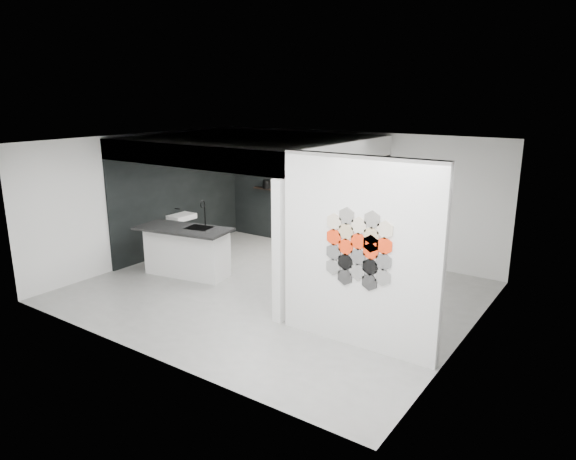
# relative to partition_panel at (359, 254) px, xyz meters

# --- Properties ---
(floor) EXTENTS (7.00, 6.00, 0.01)m
(floor) POSITION_rel_partition_panel_xyz_m (-2.23, 1.00, -1.40)
(floor) COLOR gray
(partition_panel) EXTENTS (2.45, 0.15, 2.80)m
(partition_panel) POSITION_rel_partition_panel_xyz_m (0.00, 0.00, 0.00)
(partition_panel) COLOR silver
(partition_panel) RESTS_ON floor
(bay_clad_back) EXTENTS (4.40, 0.04, 2.35)m
(bay_clad_back) POSITION_rel_partition_panel_xyz_m (-3.52, 3.97, -0.22)
(bay_clad_back) COLOR black
(bay_clad_back) RESTS_ON floor
(bay_clad_left) EXTENTS (0.04, 4.00, 2.35)m
(bay_clad_left) POSITION_rel_partition_panel_xyz_m (-5.70, 2.00, -0.22)
(bay_clad_left) COLOR black
(bay_clad_left) RESTS_ON floor
(bulkhead) EXTENTS (4.40, 4.00, 0.40)m
(bulkhead) POSITION_rel_partition_panel_xyz_m (-3.52, 2.00, 1.15)
(bulkhead) COLOR silver
(bulkhead) RESTS_ON corner_column
(corner_column) EXTENTS (0.16, 0.16, 2.35)m
(corner_column) POSITION_rel_partition_panel_xyz_m (-1.41, 0.00, -0.22)
(corner_column) COLOR silver
(corner_column) RESTS_ON floor
(fascia_beam) EXTENTS (4.40, 0.16, 0.40)m
(fascia_beam) POSITION_rel_partition_panel_xyz_m (-3.52, 0.08, 1.15)
(fascia_beam) COLOR silver
(fascia_beam) RESTS_ON corner_column
(wall_basin) EXTENTS (0.40, 0.60, 0.12)m
(wall_basin) POSITION_rel_partition_panel_xyz_m (-5.46, 1.80, -0.55)
(wall_basin) COLOR silver
(wall_basin) RESTS_ON bay_clad_left
(display_shelf) EXTENTS (3.00, 0.15, 0.04)m
(display_shelf) POSITION_rel_partition_panel_xyz_m (-3.43, 3.87, -0.10)
(display_shelf) COLOR black
(display_shelf) RESTS_ON bay_clad_back
(kitchen_island) EXTENTS (2.04, 1.17, 1.55)m
(kitchen_island) POSITION_rel_partition_panel_xyz_m (-4.25, 0.75, -0.88)
(kitchen_island) COLOR silver
(kitchen_island) RESTS_ON floor
(stockpot) EXTENTS (0.32, 0.32, 0.20)m
(stockpot) POSITION_rel_partition_panel_xyz_m (-4.52, 3.87, 0.02)
(stockpot) COLOR black
(stockpot) RESTS_ON display_shelf
(kettle) EXTENTS (0.25, 0.25, 0.17)m
(kettle) POSITION_rel_partition_panel_xyz_m (-2.40, 3.87, 0.00)
(kettle) COLOR black
(kettle) RESTS_ON display_shelf
(glass_bowl) EXTENTS (0.15, 0.15, 0.11)m
(glass_bowl) POSITION_rel_partition_panel_xyz_m (-2.09, 3.87, -0.03)
(glass_bowl) COLOR gray
(glass_bowl) RESTS_ON display_shelf
(glass_vase) EXTENTS (0.12, 0.12, 0.14)m
(glass_vase) POSITION_rel_partition_panel_xyz_m (-2.08, 3.87, -0.01)
(glass_vase) COLOR gray
(glass_vase) RESTS_ON display_shelf
(bottle_dark) EXTENTS (0.06, 0.06, 0.15)m
(bottle_dark) POSITION_rel_partition_panel_xyz_m (-3.44, 3.87, -0.00)
(bottle_dark) COLOR black
(bottle_dark) RESTS_ON display_shelf
(utensil_cup) EXTENTS (0.10, 0.10, 0.10)m
(utensil_cup) POSITION_rel_partition_panel_xyz_m (-4.22, 3.87, -0.03)
(utensil_cup) COLOR black
(utensil_cup) RESTS_ON display_shelf
(hex_tile_cluster) EXTENTS (1.04, 0.02, 1.16)m
(hex_tile_cluster) POSITION_rel_partition_panel_xyz_m (0.03, -0.09, 0.10)
(hex_tile_cluster) COLOR silver
(hex_tile_cluster) RESTS_ON partition_panel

